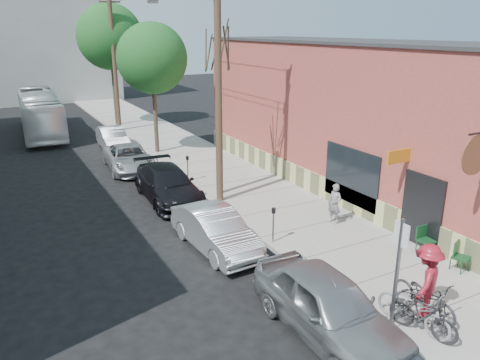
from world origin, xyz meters
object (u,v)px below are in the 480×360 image
car_1 (215,230)px  patron_grey (335,204)px  patio_chair_b (426,240)px  car_0 (328,306)px  cyclist (427,280)px  utility_pole_near (217,74)px  parked_bike_a (423,316)px  parking_meter_near (273,219)px  tree_leafy_mid (152,59)px  tree_bare (218,131)px  bus (40,113)px  car_3 (129,158)px  patio_chair_a (461,257)px  car_4 (113,138)px  parked_bike_b (414,309)px  sign_post (398,262)px  tree_leafy_far (110,37)px  parking_meter_far (188,164)px  car_2 (168,184)px

car_1 → patron_grey: bearing=-7.9°
patio_chair_b → car_0: bearing=-160.5°
cyclist → utility_pole_near: bearing=-109.3°
patron_grey → parked_bike_a: (-2.48, -6.28, -0.25)m
car_0 → patio_chair_b: bearing=17.9°
parking_meter_near → tree_leafy_mid: bearing=87.7°
tree_bare → bus: bearing=107.0°
cyclist → car_3: 16.91m
patio_chair_a → patron_grey: (-1.01, 4.66, 0.32)m
utility_pole_near → tree_bare: 2.60m
parking_meter_near → parked_bike_a: size_ratio=0.73×
utility_pole_near → car_4: size_ratio=2.47×
utility_pole_near → parked_bike_b: (0.28, -10.19, -4.75)m
patio_chair_b → car_0: 5.63m
sign_post → car_1: size_ratio=0.67×
tree_leafy_far → patio_chair_a: tree_leafy_far is taller
patron_grey → sign_post: bearing=-39.2°
tree_bare → patio_chair_a: bearing=-71.0°
parking_meter_far → patio_chair_b: parking_meter_far is taller
patron_grey → car_0: size_ratio=0.33×
parking_meter_far → car_0: size_ratio=0.27×
tree_bare → car_4: (-2.00, 10.75, -2.30)m
parked_bike_a → car_3: 17.36m
parked_bike_b → parking_meter_near: bearing=83.0°
car_0 → car_1: car_0 is taller
parking_meter_near → tree_leafy_far: bearing=88.6°
parking_meter_far → cyclist: bearing=-85.2°
tree_leafy_far → patio_chair_a: (3.34, -27.33, -5.90)m
tree_leafy_mid → parked_bike_a: 20.23m
parking_meter_far → car_1: 7.10m
tree_leafy_far → parked_bike_b: tree_leafy_far is taller
tree_leafy_mid → tree_bare: bearing=-90.0°
cyclist → car_1: 6.80m
utility_pole_near → car_0: utility_pole_near is taller
utility_pole_near → parked_bike_a: (0.26, -10.50, -4.75)m
tree_bare → parking_meter_near: bearing=-95.9°
patio_chair_b → car_3: bearing=113.8°
patio_chair_a → car_0: (-5.34, -0.37, 0.20)m
parking_meter_far → tree_leafy_far: tree_leafy_far is taller
car_1 → car_2: (0.23, 5.23, 0.03)m
parking_meter_far → patron_grey: 7.82m
tree_bare → tree_leafy_far: (0.00, 17.65, 3.53)m
parking_meter_near → patio_chair_a: (3.89, -4.36, -0.39)m
tree_leafy_far → car_4: (-2.00, -6.90, -5.83)m
parking_meter_far → car_1: size_ratio=0.30×
tree_bare → parked_bike_a: 11.54m
tree_leafy_far → utility_pole_near: bearing=-91.3°
utility_pole_near → patron_grey: 6.75m
tree_leafy_mid → sign_post: bearing=-91.4°
car_3 → car_0: bearing=-83.9°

